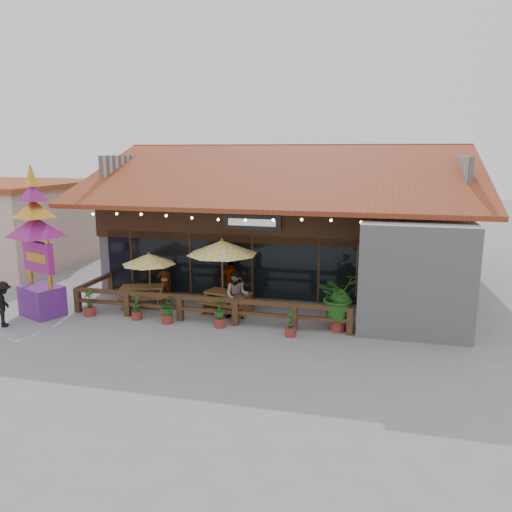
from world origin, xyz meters
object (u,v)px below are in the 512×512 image
(picnic_table_right, at_px, (228,299))
(tropical_plant, at_px, (339,297))
(pedestrian, at_px, (4,304))
(picnic_table_left, at_px, (143,292))
(thai_sign_tower, at_px, (36,231))
(umbrella_left, at_px, (149,259))
(umbrella_right, at_px, (222,248))

(picnic_table_right, xyz_separation_m, tropical_plant, (4.03, -0.85, 0.60))
(pedestrian, bearing_deg, picnic_table_right, -96.66)
(picnic_table_left, bearing_deg, thai_sign_tower, -147.49)
(picnic_table_left, xyz_separation_m, tropical_plant, (7.42, -0.92, 0.62))
(thai_sign_tower, bearing_deg, umbrella_left, 27.34)
(picnic_table_left, relative_size, pedestrian, 1.26)
(umbrella_right, xyz_separation_m, tropical_plant, (4.25, -0.94, -1.26))
(picnic_table_left, xyz_separation_m, picnic_table_right, (3.39, -0.08, 0.01))
(tropical_plant, bearing_deg, picnic_table_left, 172.91)
(umbrella_left, height_order, picnic_table_right, umbrella_left)
(picnic_table_right, distance_m, thai_sign_tower, 7.09)
(umbrella_left, xyz_separation_m, pedestrian, (-3.87, -3.03, -1.09))
(tropical_plant, xyz_separation_m, pedestrian, (-10.91, -2.26, -0.36))
(umbrella_left, distance_m, pedestrian, 5.04)
(umbrella_right, xyz_separation_m, thai_sign_tower, (-6.15, -1.91, 0.67))
(picnic_table_left, xyz_separation_m, pedestrian, (-3.49, -3.19, 0.25))
(picnic_table_left, bearing_deg, umbrella_left, -22.12)
(picnic_table_left, relative_size, tropical_plant, 0.98)
(picnic_table_right, distance_m, pedestrian, 7.55)
(picnic_table_right, height_order, pedestrian, pedestrian)
(umbrella_left, height_order, tropical_plant, umbrella_left)
(umbrella_right, height_order, tropical_plant, umbrella_right)
(umbrella_left, bearing_deg, pedestrian, -141.98)
(umbrella_left, distance_m, thai_sign_tower, 3.97)
(thai_sign_tower, bearing_deg, picnic_table_left, 32.51)
(picnic_table_left, xyz_separation_m, thai_sign_tower, (-2.98, -1.90, 2.54))
(thai_sign_tower, height_order, tropical_plant, thai_sign_tower)
(thai_sign_tower, xyz_separation_m, pedestrian, (-0.51, -1.29, -2.29))
(thai_sign_tower, bearing_deg, tropical_plant, 5.35)
(thai_sign_tower, distance_m, pedestrian, 2.68)
(tropical_plant, height_order, pedestrian, tropical_plant)
(picnic_table_left, height_order, picnic_table_right, picnic_table_right)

